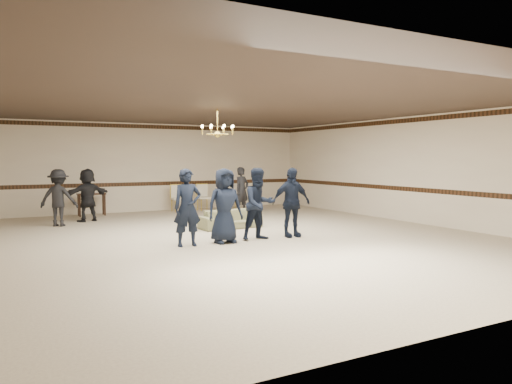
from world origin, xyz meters
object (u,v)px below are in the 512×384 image
boy_a (187,208)px  boy_c (259,204)px  chandelier (217,122)px  banquet_chair_right (229,196)px  adult_left (59,198)px  banquet_chair_left (179,198)px  banquet_chair_mid (204,197)px  boy_d (291,202)px  adult_right (242,190)px  settee (230,219)px  adult_mid (87,195)px  console_table (92,204)px  boy_b (225,206)px

boy_a → boy_c: (1.80, 0.00, 0.00)m
chandelier → banquet_chair_right: bearing=62.2°
adult_left → banquet_chair_left: size_ratio=1.70×
boy_c → banquet_chair_mid: (1.37, 6.74, -0.38)m
boy_d → adult_left: (-4.81, 4.76, -0.04)m
boy_a → adult_right: 6.38m
adult_left → adult_right: 6.01m
boy_c → adult_left: size_ratio=1.05×
settee → banquet_chair_mid: size_ratio=1.80×
chandelier → adult_right: 4.83m
settee → adult_right: 3.57m
boy_c → adult_left: boy_c is taller
banquet_chair_right → chandelier: bearing=-115.9°
chandelier → adult_mid: bearing=123.1°
chandelier → adult_right: bearing=55.0°
boy_a → boy_c: same height
adult_mid → settee: bearing=115.5°
settee → adult_mid: adult_mid is taller
boy_d → banquet_chair_mid: boy_d is taller
boy_a → banquet_chair_right: bearing=62.5°
adult_right → banquet_chair_left: size_ratio=1.70×
banquet_chair_right → boy_d: bearing=-100.4°
chandelier → adult_mid: size_ratio=0.58×
banquet_chair_mid → settee: bearing=-98.2°
boy_d → chandelier: bearing=137.6°
boy_d → banquet_chair_left: size_ratio=1.79×
adult_left → adult_mid: bearing=-116.6°
banquet_chair_right → console_table: (-5.00, 0.20, -0.10)m
boy_a → adult_mid: (-1.21, 5.46, -0.04)m
adult_left → banquet_chair_right: size_ratio=1.70×
boy_b → settee: size_ratio=0.99×
boy_c → adult_mid: (-3.01, 5.46, -0.04)m
boy_b → adult_mid: size_ratio=1.05×
banquet_chair_mid → banquet_chair_right: 1.00m
boy_c → console_table: 7.44m
settee → boy_a: bearing=-138.0°
adult_mid → banquet_chair_mid: bearing=178.3°
boy_a → console_table: size_ratio=1.89×
adult_left → settee: bearing=172.4°
boy_c → adult_mid: bearing=115.9°
adult_right → banquet_chair_mid: 1.87m
chandelier → banquet_chair_right: (2.78, 5.27, -2.40)m
adult_right → banquet_chair_right: adult_right is taller
boy_b → adult_mid: bearing=111.1°
banquet_chair_left → banquet_chair_right: size_ratio=1.00×
chandelier → boy_b: chandelier is taller
adult_mid → banquet_chair_mid: 4.57m
boy_b → banquet_chair_mid: boy_b is taller
banquet_chair_right → banquet_chair_left: bearing=-178.1°
banquet_chair_mid → console_table: (-4.00, 0.20, -0.10)m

